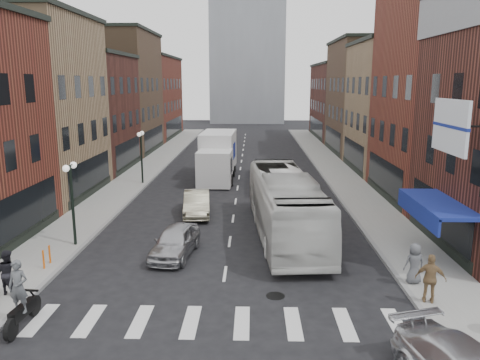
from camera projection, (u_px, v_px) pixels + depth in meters
The scene contains 27 objects.
ground at pixel (224, 284), 18.46m from camera, with size 160.00×160.00×0.00m, color black.
sidewalk_left at pixel (141, 174), 40.19m from camera, with size 3.00×74.00×0.15m, color gray.
sidewalk_right at pixel (339, 175), 39.73m from camera, with size 3.00×74.00×0.15m, color gray.
curb_left at pixel (158, 175), 40.17m from camera, with size 0.20×74.00×0.16m, color gray.
curb_right at pixel (322, 175), 39.79m from camera, with size 0.20×74.00×0.16m, color gray.
crosswalk_stripes at pixel (218, 322), 15.53m from camera, with size 12.00×2.20×0.01m, color silver.
bldg_left_mid_a at pixel (12, 107), 31.29m from camera, with size 10.30×10.20×12.30m.
bldg_left_mid_b at pixel (71, 112), 41.28m from camera, with size 10.30×10.20×10.30m.
bldg_left_far_a at pixel (108, 92), 51.72m from camera, with size 10.30×12.20×13.30m.
bldg_left_far_b at pixel (138, 97), 65.62m from camera, with size 10.30×16.20×11.30m.
bldg_right_mid_a at pixel (467, 92), 30.27m from camera, with size 10.30×10.20×14.30m.
bldg_right_mid_b at pixel (413, 107), 40.36m from camera, with size 10.30×10.20×11.30m.
bldg_right_far_a at pixel (380, 97), 51.02m from camera, with size 10.30×12.20×12.30m.
bldg_right_far_b at pixel (353, 101), 64.92m from camera, with size 10.30×16.20×10.30m.
awning_blue at pixel (433, 205), 20.12m from camera, with size 1.80×5.00×0.78m.
billboard_sign at pixel (452, 128), 17.45m from camera, with size 1.52×3.00×3.70m.
streetlamp_near at pixel (71, 188), 21.97m from camera, with size 0.32×1.22×4.11m.
streetlamp_far at pixel (141, 147), 35.67m from camera, with size 0.32×1.22×4.11m.
bike_rack at pixel (47, 257), 19.83m from camera, with size 0.08×0.68×0.80m.
box_truck at pixel (217, 157), 37.98m from camera, with size 2.83×8.67×3.74m.
motorcycle_rider at pixel (20, 297), 14.95m from camera, with size 0.67×2.29×2.33m.
transit_bus at pixel (285, 205), 23.95m from camera, with size 2.76×11.79×3.28m, color silver.
sedan_left_near at pixel (175, 241), 21.32m from camera, with size 1.62×4.04×1.38m, color #B2B3B7.
sedan_left_far at pixel (197, 203), 27.90m from camera, with size 1.50×4.29×1.41m, color #B2AD91.
ped_left_solo at pixel (8, 272), 17.13m from camera, with size 0.82×0.47×1.69m, color black.
ped_right_b at pixel (431, 279), 16.45m from camera, with size 1.04×0.52×1.78m, color olive.
ped_right_c at pixel (414, 263), 18.06m from camera, with size 0.78×0.51×1.60m, color #505257.
Camera 1 is at (1.13, -17.19, 7.84)m, focal length 35.00 mm.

